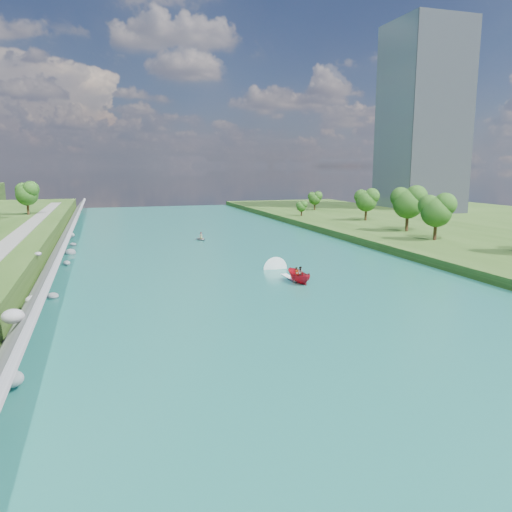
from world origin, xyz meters
name	(u,v)px	position (x,y,z in m)	size (l,w,h in m)	color
ground	(289,304)	(0.00, 0.00, 0.00)	(260.00, 260.00, 0.00)	#2D5119
river_water	(240,269)	(0.00, 20.00, 0.05)	(55.00, 240.00, 0.10)	#1A6456
berm_east	(512,248)	(49.50, 20.00, 0.75)	(44.00, 240.00, 1.50)	#2D5119
riprap_bank	(50,268)	(-25.84, 19.43, 1.79)	(4.23, 236.00, 4.21)	slate
office_tower	(422,119)	(82.50, 95.00, 30.00)	(22.00, 22.00, 60.00)	gray
trees_east	(460,215)	(42.29, 24.99, 6.26)	(16.90, 136.54, 11.02)	#2D5316
motorboat	(295,275)	(4.76, 10.13, 0.90)	(3.60, 19.22, 2.13)	red
raft	(201,238)	(0.00, 49.66, 0.48)	(2.55, 3.37, 1.62)	gray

